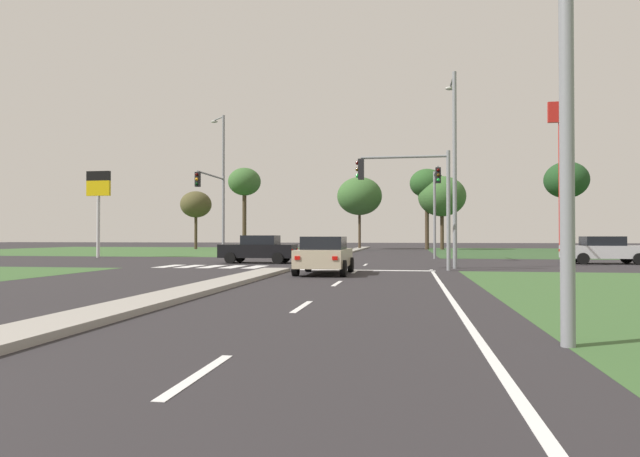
% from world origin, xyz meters
% --- Properties ---
extents(ground_plane, '(200.00, 200.00, 0.00)m').
position_xyz_m(ground_plane, '(0.00, 30.00, 0.00)').
color(ground_plane, '#282628').
extents(grass_verge_far_left, '(35.00, 35.00, 0.01)m').
position_xyz_m(grass_verge_far_left, '(-25.50, 54.50, 0.00)').
color(grass_verge_far_left, '#385B2D').
rests_on(grass_verge_far_left, ground).
extents(grass_verge_far_right, '(35.00, 35.00, 0.01)m').
position_xyz_m(grass_verge_far_right, '(25.50, 54.50, 0.00)').
color(grass_verge_far_right, '#2D4C28').
rests_on(grass_verge_far_right, ground).
extents(median_island_near, '(1.20, 22.00, 0.14)m').
position_xyz_m(median_island_near, '(0.00, 11.00, 0.07)').
color(median_island_near, gray).
rests_on(median_island_near, ground).
extents(median_island_far, '(1.20, 36.00, 0.14)m').
position_xyz_m(median_island_far, '(0.00, 55.00, 0.07)').
color(median_island_far, gray).
rests_on(median_island_far, ground).
extents(lane_dash_near, '(0.14, 2.00, 0.01)m').
position_xyz_m(lane_dash_near, '(3.50, 3.90, 0.01)').
color(lane_dash_near, silver).
rests_on(lane_dash_near, ground).
extents(lane_dash_second, '(0.14, 2.00, 0.01)m').
position_xyz_m(lane_dash_second, '(3.50, 9.90, 0.01)').
color(lane_dash_second, silver).
rests_on(lane_dash_second, ground).
extents(lane_dash_third, '(0.14, 2.00, 0.01)m').
position_xyz_m(lane_dash_third, '(3.50, 15.90, 0.01)').
color(lane_dash_third, silver).
rests_on(lane_dash_third, ground).
extents(lane_dash_fourth, '(0.14, 2.00, 0.01)m').
position_xyz_m(lane_dash_fourth, '(3.50, 21.90, 0.01)').
color(lane_dash_fourth, silver).
rests_on(lane_dash_fourth, ground).
extents(lane_dash_fifth, '(0.14, 2.00, 0.01)m').
position_xyz_m(lane_dash_fifth, '(3.50, 27.90, 0.01)').
color(lane_dash_fifth, silver).
rests_on(lane_dash_fifth, ground).
extents(edge_line_right, '(0.14, 24.00, 0.01)m').
position_xyz_m(edge_line_right, '(6.85, 12.00, 0.01)').
color(edge_line_right, silver).
rests_on(edge_line_right, ground).
extents(stop_bar_near, '(6.40, 0.50, 0.01)m').
position_xyz_m(stop_bar_near, '(3.80, 23.00, 0.01)').
color(stop_bar_near, silver).
rests_on(stop_bar_near, ground).
extents(crosswalk_bar_near, '(0.70, 2.80, 0.01)m').
position_xyz_m(crosswalk_bar_near, '(-6.40, 24.80, 0.01)').
color(crosswalk_bar_near, silver).
rests_on(crosswalk_bar_near, ground).
extents(crosswalk_bar_second, '(0.70, 2.80, 0.01)m').
position_xyz_m(crosswalk_bar_second, '(-5.25, 24.80, 0.01)').
color(crosswalk_bar_second, silver).
rests_on(crosswalk_bar_second, ground).
extents(crosswalk_bar_third, '(0.70, 2.80, 0.01)m').
position_xyz_m(crosswalk_bar_third, '(-4.10, 24.80, 0.01)').
color(crosswalk_bar_third, silver).
rests_on(crosswalk_bar_third, ground).
extents(crosswalk_bar_fourth, '(0.70, 2.80, 0.01)m').
position_xyz_m(crosswalk_bar_fourth, '(-2.95, 24.80, 0.01)').
color(crosswalk_bar_fourth, silver).
rests_on(crosswalk_bar_fourth, ground).
extents(crosswalk_bar_fifth, '(0.70, 2.80, 0.01)m').
position_xyz_m(crosswalk_bar_fifth, '(-1.80, 24.80, 0.01)').
color(crosswalk_bar_fifth, silver).
rests_on(crosswalk_bar_fifth, ground).
extents(car_silver_near, '(4.51, 1.98, 1.55)m').
position_xyz_m(car_silver_near, '(16.69, 31.00, 0.79)').
color(car_silver_near, '#B7B7BC').
rests_on(car_silver_near, ground).
extents(car_black_second, '(4.37, 2.02, 1.60)m').
position_xyz_m(car_black_second, '(-2.77, 28.86, 0.82)').
color(car_black_second, black).
rests_on(car_black_second, ground).
extents(car_beige_third, '(2.09, 4.30, 1.54)m').
position_xyz_m(car_beige_third, '(2.41, 20.30, 0.79)').
color(car_beige_third, '#BCAD8E').
rests_on(car_beige_third, ground).
extents(car_blue_fourth, '(1.99, 4.48, 1.47)m').
position_xyz_m(car_blue_fourth, '(-2.35, 59.22, 0.75)').
color(car_blue_fourth, navy).
rests_on(car_blue_fourth, ground).
extents(traffic_signal_far_left, '(0.32, 5.35, 6.00)m').
position_xyz_m(traffic_signal_far_left, '(-7.60, 34.71, 4.16)').
color(traffic_signal_far_left, gray).
rests_on(traffic_signal_far_left, ground).
extents(traffic_signal_far_right, '(0.32, 5.02, 6.03)m').
position_xyz_m(traffic_signal_far_right, '(7.60, 34.85, 4.15)').
color(traffic_signal_far_right, gray).
rests_on(traffic_signal_far_right, ground).
extents(traffic_signal_near_right, '(4.30, 0.32, 5.44)m').
position_xyz_m(traffic_signal_near_right, '(6.04, 23.40, 3.73)').
color(traffic_signal_near_right, gray).
rests_on(traffic_signal_near_right, ground).
extents(street_lamp_second, '(0.56, 2.50, 9.50)m').
position_xyz_m(street_lamp_second, '(8.02, 25.31, 5.32)').
color(street_lamp_second, gray).
rests_on(street_lamp_second, ground).
extents(street_lamp_third, '(1.55, 1.43, 10.74)m').
position_xyz_m(street_lamp_third, '(-8.12, 37.85, 5.89)').
color(street_lamp_third, gray).
rests_on(street_lamp_third, ground).
extents(fastfood_pole_sign, '(1.80, 0.40, 11.97)m').
position_xyz_m(fastfood_pole_sign, '(17.42, 42.75, 8.70)').
color(fastfood_pole_sign, red).
rests_on(fastfood_pole_sign, ground).
extents(fuel_price_totem, '(1.80, 0.24, 6.30)m').
position_xyz_m(fuel_price_totem, '(-16.50, 34.83, 4.62)').
color(fuel_price_totem, silver).
rests_on(fuel_price_totem, ground).
extents(treeline_near, '(3.78, 3.78, 7.06)m').
position_xyz_m(treeline_near, '(-19.80, 61.55, 5.41)').
color(treeline_near, '#423323').
rests_on(treeline_near, ground).
extents(treeline_second, '(3.83, 3.83, 9.62)m').
position_xyz_m(treeline_second, '(-13.24, 60.17, 7.84)').
color(treeline_second, '#423323').
rests_on(treeline_second, ground).
extents(treeline_third, '(5.40, 5.40, 8.70)m').
position_xyz_m(treeline_third, '(-0.01, 63.95, 6.39)').
color(treeline_third, '#423323').
rests_on(treeline_third, ground).
extents(treeline_fourth, '(4.02, 4.02, 9.54)m').
position_xyz_m(treeline_fourth, '(7.98, 63.89, 7.71)').
color(treeline_fourth, '#423323').
rests_on(treeline_fourth, ground).
extents(treeline_fifth, '(5.57, 5.57, 8.62)m').
position_xyz_m(treeline_fifth, '(9.71, 63.78, 6.23)').
color(treeline_fifth, '#423323').
rests_on(treeline_fifth, ground).
extents(treeline_sixth, '(4.94, 4.94, 10.12)m').
position_xyz_m(treeline_sixth, '(23.71, 64.45, 7.98)').
color(treeline_sixth, '#423323').
rests_on(treeline_sixth, ground).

